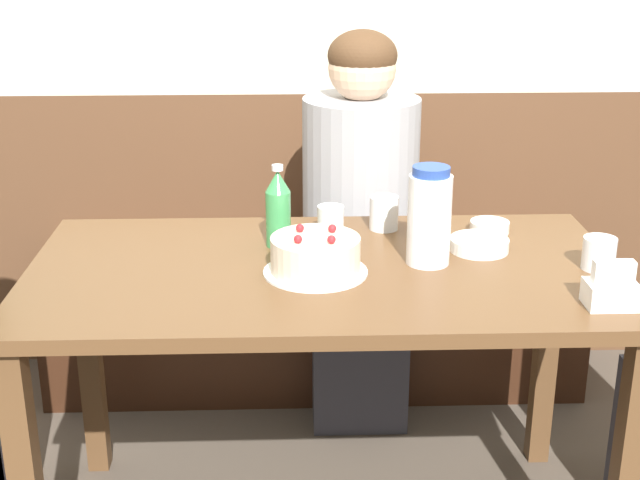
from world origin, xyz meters
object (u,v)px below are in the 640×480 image
(napkin_holder, at_px, (611,290))
(glass_tumbler_short, at_px, (384,213))
(bowl_soup_white, at_px, (490,227))
(bowl_rice_small, at_px, (479,245))
(birthday_cake, at_px, (315,256))
(water_pitcher, at_px, (429,217))
(soju_bottle, at_px, (278,208))
(person_dark_striped, at_px, (360,235))
(glass_water_tall, at_px, (599,253))
(glass_shot_small, at_px, (331,221))
(bench_seat, at_px, (315,323))

(napkin_holder, distance_m, glass_tumbler_short, 0.68)
(bowl_soup_white, xyz_separation_m, bowl_rice_small, (-0.06, -0.14, 0.00))
(birthday_cake, distance_m, water_pitcher, 0.29)
(soju_bottle, distance_m, glass_tumbler_short, 0.31)
(napkin_holder, bearing_deg, person_dark_striped, 117.89)
(glass_water_tall, bearing_deg, glass_shot_small, 157.39)
(water_pitcher, xyz_separation_m, bowl_soup_white, (0.20, 0.22, -0.10))
(bowl_soup_white, bearing_deg, birthday_cake, -149.95)
(bowl_soup_white, bearing_deg, soju_bottle, -171.71)
(soju_bottle, bearing_deg, napkin_holder, -29.30)
(glass_tumbler_short, xyz_separation_m, person_dark_striped, (-0.03, 0.37, -0.20))
(bowl_rice_small, bearing_deg, bowl_soup_white, 67.64)
(water_pitcher, distance_m, bowl_rice_small, 0.19)
(glass_tumbler_short, distance_m, glass_shot_small, 0.15)
(bench_seat, height_order, glass_tumbler_short, glass_tumbler_short)
(napkin_holder, distance_m, glass_shot_small, 0.75)
(glass_water_tall, xyz_separation_m, person_dark_striped, (-0.52, 0.68, -0.19))
(bowl_soup_white, bearing_deg, glass_water_tall, -53.08)
(bench_seat, relative_size, bowl_rice_small, 12.29)
(bowl_soup_white, xyz_separation_m, glass_shot_small, (-0.43, -0.01, 0.02))
(water_pitcher, xyz_separation_m, person_dark_striped, (-0.12, 0.62, -0.27))
(napkin_holder, bearing_deg, glass_shot_small, 140.68)
(water_pitcher, xyz_separation_m, glass_shot_small, (-0.23, 0.21, -0.08))
(bench_seat, height_order, birthday_cake, birthday_cake)
(water_pitcher, bearing_deg, glass_water_tall, -7.54)
(birthday_cake, relative_size, glass_shot_small, 3.10)
(water_pitcher, distance_m, soju_bottle, 0.39)
(napkin_holder, relative_size, glass_tumbler_short, 1.22)
(birthday_cake, bearing_deg, glass_tumbler_short, 58.15)
(birthday_cake, distance_m, person_dark_striped, 0.72)
(bench_seat, height_order, napkin_holder, napkin_holder)
(bench_seat, distance_m, bowl_soup_white, 0.93)
(bowl_rice_small, bearing_deg, napkin_holder, -58.51)
(birthday_cake, xyz_separation_m, water_pitcher, (0.27, 0.06, 0.07))
(glass_tumbler_short, bearing_deg, bowl_soup_white, -7.66)
(bench_seat, bearing_deg, bowl_soup_white, -52.99)
(soju_bottle, distance_m, glass_shot_small, 0.17)
(bench_seat, distance_m, soju_bottle, 0.94)
(soju_bottle, distance_m, person_dark_striped, 0.60)
(glass_tumbler_short, bearing_deg, bowl_rice_small, -37.89)
(birthday_cake, height_order, person_dark_striped, person_dark_striped)
(glass_shot_small, bearing_deg, soju_bottle, -151.66)
(water_pitcher, relative_size, bowl_soup_white, 2.34)
(bench_seat, xyz_separation_m, soju_bottle, (-0.11, -0.68, 0.65))
(soju_bottle, bearing_deg, person_dark_striped, 63.06)
(bench_seat, relative_size, bowl_soup_white, 17.67)
(soju_bottle, height_order, napkin_holder, soju_bottle)
(bench_seat, distance_m, glass_tumbler_short, 0.83)
(napkin_holder, bearing_deg, birthday_cake, 161.43)
(person_dark_striped, bearing_deg, bowl_soup_white, 37.73)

